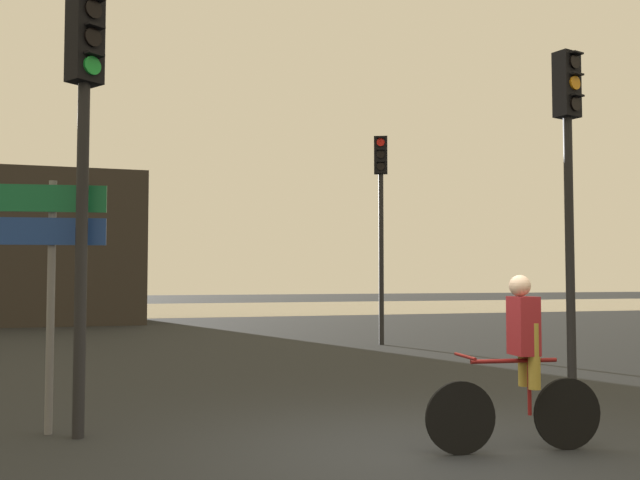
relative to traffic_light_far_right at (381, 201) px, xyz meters
The scene contains 7 objects.
ground_plane 11.06m from the traffic_light_far_right, 109.78° to the right, with size 120.00×120.00×0.00m, color black.
water_strip 21.29m from the traffic_light_far_right, 99.74° to the left, with size 80.00×16.00×0.01m, color #9E937F.
traffic_light_far_right is the anchor object (origin of this frame).
traffic_light_near_right 7.66m from the traffic_light_far_right, 92.79° to the right, with size 0.37×0.39×4.68m.
traffic_light_near_left 10.60m from the traffic_light_far_right, 128.71° to the right, with size 0.40×0.42×4.48m.
direction_sign_post 10.72m from the traffic_light_far_right, 130.86° to the right, with size 1.09×0.20×2.60m.
cyclist 10.75m from the traffic_light_far_right, 105.18° to the right, with size 1.70×0.46×1.62m.
Camera 1 is at (-2.90, -5.93, 1.60)m, focal length 40.00 mm.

